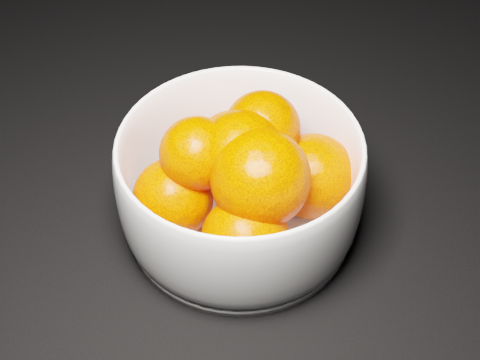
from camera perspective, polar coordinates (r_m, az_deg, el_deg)
The scene contains 2 objects.
bowl at distance 0.52m, azimuth -0.00°, elevation -0.36°, with size 0.19×0.19×0.09m.
orange_pile at distance 0.51m, azimuth 0.51°, elevation 0.49°, with size 0.15×0.15×0.11m.
Camera 1 is at (0.20, -0.05, 0.42)m, focal length 50.00 mm.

